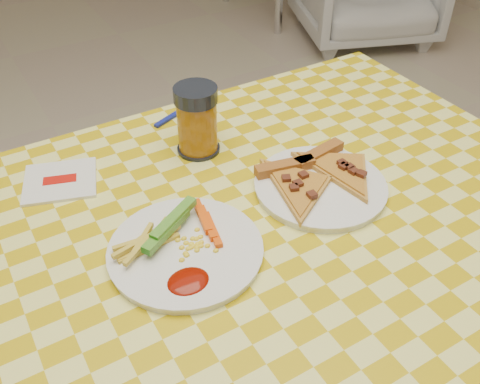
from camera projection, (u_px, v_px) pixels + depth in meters
name	position (u px, v px, depth m)	size (l,w,h in m)	color
table	(239.00, 258.00, 0.96)	(1.28, 0.88, 0.76)	silver
plate_left	(186.00, 252.00, 0.86)	(0.25, 0.25, 0.01)	white
plate_right	(320.00, 187.00, 0.99)	(0.24, 0.24, 0.01)	white
fries_veggies	(176.00, 240.00, 0.86)	(0.20, 0.18, 0.04)	#E2C948
pizza_slices	(317.00, 175.00, 0.99)	(0.28, 0.25, 0.02)	gold
drink_glass	(197.00, 121.00, 1.05)	(0.09, 0.09, 0.14)	black
napkin	(60.00, 181.00, 1.01)	(0.16, 0.16, 0.01)	white
fork	(178.00, 112.00, 1.20)	(0.14, 0.07, 0.01)	navy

